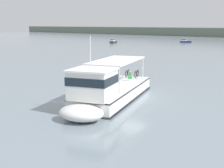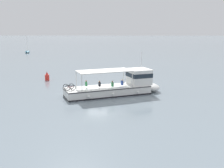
% 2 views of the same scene
% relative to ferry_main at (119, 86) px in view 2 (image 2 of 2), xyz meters
% --- Properties ---
extents(ground_plane, '(400.00, 400.00, 0.00)m').
position_rel_ferry_main_xyz_m(ground_plane, '(-0.06, 2.88, -1.02)').
color(ground_plane, gray).
extents(ferry_main, '(7.64, 12.94, 5.32)m').
position_rel_ferry_main_xyz_m(ferry_main, '(0.00, 0.00, 0.00)').
color(ferry_main, white).
rests_on(ferry_main, ground).
extents(sailboat_horizon_west, '(5.00, 2.73, 5.40)m').
position_rel_ferry_main_xyz_m(sailboat_horizon_west, '(54.35, 29.18, -0.47)').
color(sailboat_horizon_west, teal).
rests_on(sailboat_horizon_west, ground).
extents(channel_buoy, '(0.70, 0.70, 1.40)m').
position_rel_ferry_main_xyz_m(channel_buoy, '(9.00, 11.61, -0.45)').
color(channel_buoy, red).
rests_on(channel_buoy, ground).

